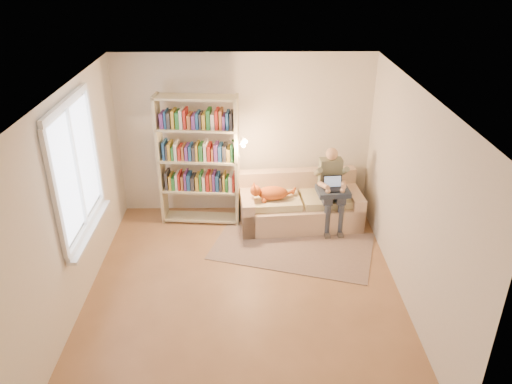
{
  "coord_description": "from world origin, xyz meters",
  "views": [
    {
      "loc": [
        0.07,
        -5.22,
        4.03
      ],
      "look_at": [
        0.17,
        1.0,
        0.92
      ],
      "focal_mm": 35.0,
      "sensor_mm": 36.0,
      "label": 1
    }
  ],
  "objects_px": {
    "cat": "(272,192)",
    "laptop": "(329,186)",
    "bookshelf": "(199,155)",
    "sofa": "(300,206)",
    "person": "(331,184)"
  },
  "relations": [
    {
      "from": "sofa",
      "to": "bookshelf",
      "type": "bearing_deg",
      "value": 172.02
    },
    {
      "from": "sofa",
      "to": "bookshelf",
      "type": "relative_size",
      "value": 0.94
    },
    {
      "from": "cat",
      "to": "laptop",
      "type": "height_order",
      "value": "laptop"
    },
    {
      "from": "laptop",
      "to": "bookshelf",
      "type": "bearing_deg",
      "value": 166.61
    },
    {
      "from": "person",
      "to": "cat",
      "type": "distance_m",
      "value": 0.92
    },
    {
      "from": "cat",
      "to": "bookshelf",
      "type": "height_order",
      "value": "bookshelf"
    },
    {
      "from": "person",
      "to": "laptop",
      "type": "xyz_separation_m",
      "value": [
        -0.06,
        -0.1,
        0.02
      ]
    },
    {
      "from": "sofa",
      "to": "laptop",
      "type": "distance_m",
      "value": 0.65
    },
    {
      "from": "cat",
      "to": "laptop",
      "type": "xyz_separation_m",
      "value": [
        0.85,
        -0.05,
        0.13
      ]
    },
    {
      "from": "sofa",
      "to": "bookshelf",
      "type": "height_order",
      "value": "bookshelf"
    },
    {
      "from": "person",
      "to": "bookshelf",
      "type": "bearing_deg",
      "value": 169.72
    },
    {
      "from": "laptop",
      "to": "bookshelf",
      "type": "xyz_separation_m",
      "value": [
        -1.96,
        0.3,
        0.39
      ]
    },
    {
      "from": "cat",
      "to": "laptop",
      "type": "distance_m",
      "value": 0.86
    },
    {
      "from": "sofa",
      "to": "laptop",
      "type": "height_order",
      "value": "laptop"
    },
    {
      "from": "cat",
      "to": "laptop",
      "type": "bearing_deg",
      "value": -8.28
    }
  ]
}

